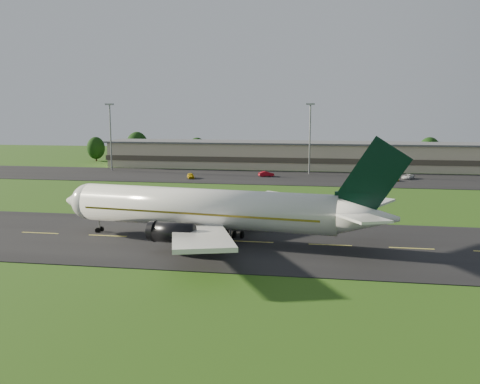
% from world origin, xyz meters
% --- Properties ---
extents(ground, '(360.00, 360.00, 0.00)m').
position_xyz_m(ground, '(0.00, 0.00, 0.00)').
color(ground, '#224B12').
rests_on(ground, ground).
extents(taxiway, '(220.00, 30.00, 0.10)m').
position_xyz_m(taxiway, '(0.00, 0.00, 0.05)').
color(taxiway, black).
rests_on(taxiway, ground).
extents(apron, '(260.00, 30.00, 0.10)m').
position_xyz_m(apron, '(0.00, 72.00, 0.05)').
color(apron, black).
rests_on(apron, ground).
extents(airliner, '(51.17, 41.84, 15.57)m').
position_xyz_m(airliner, '(-6.08, -0.11, 4.66)').
color(airliner, white).
rests_on(airliner, ground).
extents(terminal, '(145.00, 16.00, 8.40)m').
position_xyz_m(terminal, '(6.40, 96.18, 3.99)').
color(terminal, '#B6A68B').
rests_on(terminal, ground).
extents(light_mast_west, '(2.40, 1.20, 20.35)m').
position_xyz_m(light_mast_west, '(-55.00, 80.00, 12.74)').
color(light_mast_west, gray).
rests_on(light_mast_west, ground).
extents(light_mast_centre, '(2.40, 1.20, 20.35)m').
position_xyz_m(light_mast_centre, '(5.00, 80.00, 12.74)').
color(light_mast_centre, gray).
rests_on(light_mast_centre, ground).
extents(tree_line, '(195.28, 9.50, 10.68)m').
position_xyz_m(tree_line, '(23.39, 106.57, 5.07)').
color(tree_line, black).
rests_on(tree_line, ground).
extents(service_vehicle_a, '(3.05, 4.50, 1.42)m').
position_xyz_m(service_vehicle_a, '(-26.42, 65.91, 0.81)').
color(service_vehicle_a, gold).
rests_on(service_vehicle_a, apron).
extents(service_vehicle_b, '(4.55, 3.22, 1.43)m').
position_xyz_m(service_vehicle_b, '(-6.65, 73.35, 0.81)').
color(service_vehicle_b, '#A50B18').
rests_on(service_vehicle_b, apron).
extents(service_vehicle_c, '(4.12, 5.10, 1.29)m').
position_xyz_m(service_vehicle_c, '(31.68, 74.55, 0.75)').
color(service_vehicle_c, white).
rests_on(service_vehicle_c, apron).
extents(service_vehicle_d, '(3.82, 4.11, 1.16)m').
position_xyz_m(service_vehicle_d, '(27.08, 69.98, 0.68)').
color(service_vehicle_d, '#C7B50B').
rests_on(service_vehicle_d, apron).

